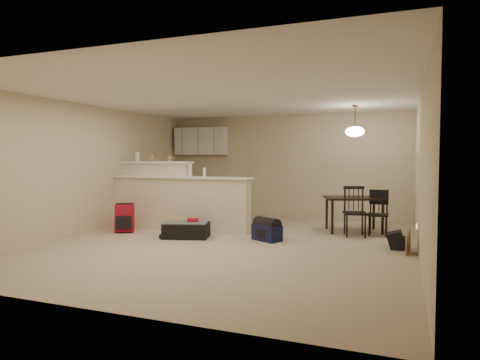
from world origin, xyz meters
The scene contains 19 objects.
room centered at (0.00, 0.00, 1.25)m, with size 7.00×7.02×2.50m.
breakfast_bar centered at (-1.76, 0.98, 0.61)m, with size 3.08×0.58×1.39m.
upper_cabinets centered at (-2.20, 3.32, 1.90)m, with size 1.40×0.34×0.70m, color white.
kitchen_counter centered at (-2.00, 3.19, 0.45)m, with size 1.80×0.60×0.90m, color white.
thermostat centered at (2.98, 1.55, 1.50)m, with size 0.02×0.12×0.12m, color beige.
jar centered at (-2.65, 1.12, 1.49)m, with size 0.10×0.10×0.20m, color silver.
cereal_box centered at (-2.26, 1.12, 1.47)m, with size 0.10×0.07×0.16m, color #9D7B51.
small_box centered at (-1.85, 1.12, 1.45)m, with size 0.08×0.06×0.12m, color #9D7B51.
bottle_a centered at (-1.25, 0.90, 1.22)m, with size 0.07×0.07×0.26m, color silver.
bottle_b centered at (-0.94, 0.90, 1.18)m, with size 0.06×0.06×0.18m, color silver.
dining_table centered at (1.86, 1.89, 0.61)m, with size 1.29×1.07×0.69m.
pendant_lamp centered at (1.86, 1.89, 1.99)m, with size 0.36×0.36×0.62m.
dining_chair_near centered at (1.93, 1.39, 0.47)m, with size 0.41×0.39×0.93m, color black, non-canonical shape.
dining_chair_far centered at (2.33, 1.63, 0.42)m, with size 0.37×0.35×0.84m, color black, non-canonical shape.
suitcase centered at (-0.94, 0.15, 0.14)m, with size 0.81×0.52×0.27m, color black.
red_backpack centered at (-2.36, 0.23, 0.27)m, with size 0.36×0.22×0.54m, color maroon.
navy_duffel centered at (0.53, 0.41, 0.14)m, with size 0.52×0.28×0.28m, color #12183A.
black_daypack centered at (2.68, 0.51, 0.14)m, with size 0.31×0.22×0.28m, color black.
cardboard_sheet centered at (2.85, 0.20, 0.16)m, with size 0.42×0.02×0.32m, color #9D7B51.
Camera 1 is at (2.77, -6.77, 1.47)m, focal length 32.00 mm.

